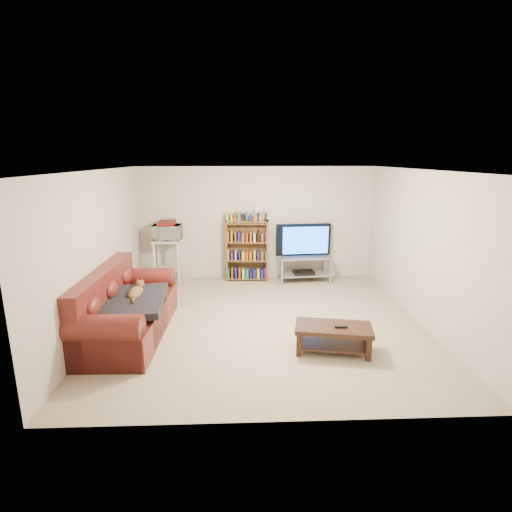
{
  "coord_description": "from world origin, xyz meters",
  "views": [
    {
      "loc": [
        -0.36,
        -5.98,
        2.59
      ],
      "look_at": [
        -0.1,
        0.4,
        1.0
      ],
      "focal_mm": 28.0,
      "sensor_mm": 36.0,
      "label": 1
    }
  ],
  "objects_px": {
    "sofa": "(123,313)",
    "bookshelf": "(247,250)",
    "tv_stand": "(304,264)",
    "coffee_table": "(333,334)"
  },
  "relations": [
    {
      "from": "sofa",
      "to": "bookshelf",
      "type": "xyz_separation_m",
      "value": [
        1.9,
        2.66,
        0.33
      ]
    },
    {
      "from": "tv_stand",
      "to": "sofa",
      "type": "bearing_deg",
      "value": -145.38
    },
    {
      "from": "coffee_table",
      "to": "bookshelf",
      "type": "bearing_deg",
      "value": 119.23
    },
    {
      "from": "tv_stand",
      "to": "bookshelf",
      "type": "height_order",
      "value": "bookshelf"
    },
    {
      "from": "coffee_table",
      "to": "tv_stand",
      "type": "xyz_separation_m",
      "value": [
        0.1,
        3.2,
        0.11
      ]
    },
    {
      "from": "sofa",
      "to": "coffee_table",
      "type": "height_order",
      "value": "sofa"
    },
    {
      "from": "tv_stand",
      "to": "bookshelf",
      "type": "relative_size",
      "value": 0.87
    },
    {
      "from": "coffee_table",
      "to": "bookshelf",
      "type": "xyz_separation_m",
      "value": [
        -1.1,
        3.33,
        0.41
      ]
    },
    {
      "from": "sofa",
      "to": "coffee_table",
      "type": "distance_m",
      "value": 3.07
    },
    {
      "from": "tv_stand",
      "to": "bookshelf",
      "type": "bearing_deg",
      "value": 169.07
    }
  ]
}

